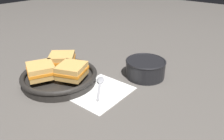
# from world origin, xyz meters

# --- Properties ---
(ground_plane) EXTENTS (4.00, 4.00, 0.00)m
(ground_plane) POSITION_xyz_m (0.00, 0.00, 0.00)
(ground_plane) COLOR #56514C
(napkin) EXTENTS (0.21, 0.18, 0.00)m
(napkin) POSITION_xyz_m (-0.09, 0.01, 0.00)
(napkin) COLOR white
(napkin) RESTS_ON ground_plane
(soup_bowl) EXTENTS (0.15, 0.15, 0.07)m
(soup_bowl) POSITION_xyz_m (0.11, -0.04, 0.04)
(soup_bowl) COLOR black
(soup_bowl) RESTS_ON ground_plane
(spoon) EXTENTS (0.13, 0.11, 0.01)m
(spoon) POSITION_xyz_m (-0.05, 0.05, 0.01)
(spoon) COLOR #9E9EA3
(spoon) RESTS_ON napkin
(skillet) EXTENTS (0.28, 0.28, 0.04)m
(skillet) POSITION_xyz_m (-0.14, 0.17, 0.02)
(skillet) COLOR black
(skillet) RESTS_ON ground_plane
(sandwich_near_left) EXTENTS (0.13, 0.13, 0.05)m
(sandwich_near_left) POSITION_xyz_m (-0.09, 0.21, 0.07)
(sandwich_near_left) COLOR tan
(sandwich_near_left) RESTS_ON skillet
(sandwich_near_right) EXTENTS (0.12, 0.12, 0.05)m
(sandwich_near_right) POSITION_xyz_m (-0.20, 0.20, 0.07)
(sandwich_near_right) COLOR tan
(sandwich_near_right) RESTS_ON skillet
(sandwich_far_left) EXTENTS (0.12, 0.12, 0.05)m
(sandwich_far_left) POSITION_xyz_m (-0.13, 0.11, 0.07)
(sandwich_far_left) COLOR tan
(sandwich_far_left) RESTS_ON skillet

